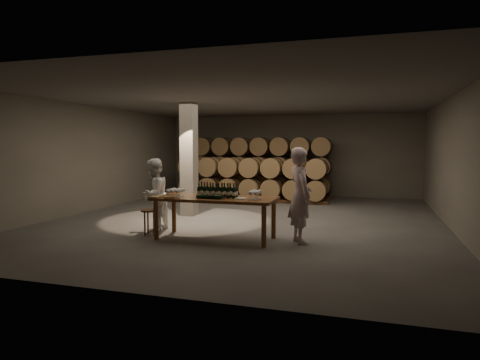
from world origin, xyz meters
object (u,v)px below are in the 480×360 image
(bottle_cluster, at_px, (217,192))
(stool, at_px, (149,214))
(tasting_table, at_px, (215,202))
(person_man, at_px, (300,195))
(person_woman, at_px, (154,195))
(plate, at_px, (241,198))
(notebook_near, at_px, (170,197))

(bottle_cluster, distance_m, stool, 1.70)
(tasting_table, bearing_deg, stool, -176.77)
(person_man, height_order, person_woman, person_man)
(tasting_table, height_order, person_man, person_man)
(bottle_cluster, height_order, stool, bottle_cluster)
(plate, height_order, notebook_near, notebook_near)
(plate, distance_m, stool, 2.18)
(notebook_near, distance_m, person_woman, 1.19)
(tasting_table, bearing_deg, notebook_near, -154.79)
(notebook_near, distance_m, stool, 0.88)
(tasting_table, bearing_deg, bottle_cluster, -17.85)
(bottle_cluster, height_order, notebook_near, bottle_cluster)
(bottle_cluster, xyz_separation_m, notebook_near, (-0.92, -0.38, -0.10))
(notebook_near, bearing_deg, person_woman, 120.39)
(notebook_near, xyz_separation_m, stool, (-0.69, 0.32, -0.45))
(bottle_cluster, bearing_deg, notebook_near, -157.31)
(notebook_near, relative_size, stool, 0.40)
(notebook_near, distance_m, person_man, 2.71)
(tasting_table, xyz_separation_m, stool, (-1.55, -0.09, -0.33))
(bottle_cluster, bearing_deg, stool, -177.60)
(plate, xyz_separation_m, notebook_near, (-1.45, -0.33, 0.01))
(stool, bearing_deg, notebook_near, -24.60)
(plate, distance_m, notebook_near, 1.48)
(plate, xyz_separation_m, person_man, (1.20, 0.25, 0.07))
(person_woman, bearing_deg, tasting_table, 77.42)
(bottle_cluster, xyz_separation_m, plate, (0.53, -0.06, -0.11))
(stool, height_order, person_woman, person_woman)
(bottle_cluster, relative_size, stool, 1.51)
(stool, bearing_deg, bottle_cluster, 2.40)
(plate, distance_m, person_woman, 2.34)
(tasting_table, xyz_separation_m, bottle_cluster, (0.06, -0.02, 0.22))
(stool, bearing_deg, person_man, 4.54)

